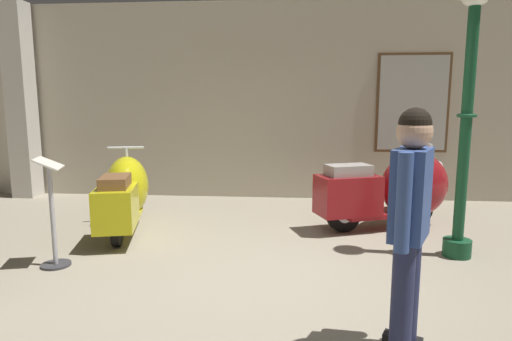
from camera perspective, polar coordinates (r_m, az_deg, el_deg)
ground_plane at (r=3.92m, az=0.15°, el=-14.76°), size 60.00×60.00×0.00m
showroom_back_wall at (r=7.22m, az=1.47°, el=9.10°), size 18.00×0.63×3.20m
scooter_0 at (r=5.62m, az=-17.05°, el=-2.86°), size 0.85×1.74×1.02m
scooter_1 at (r=5.73m, az=17.92°, el=-2.39°), size 1.85×1.09×1.09m
lamppost at (r=4.77m, az=26.32°, el=9.05°), size 0.32×0.32×2.80m
visitor_0 at (r=2.74m, az=19.69°, el=-5.88°), size 0.35×0.48×1.55m
info_stanchion at (r=4.60m, az=-25.33°, el=-6.16°), size 0.31×0.37×1.07m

